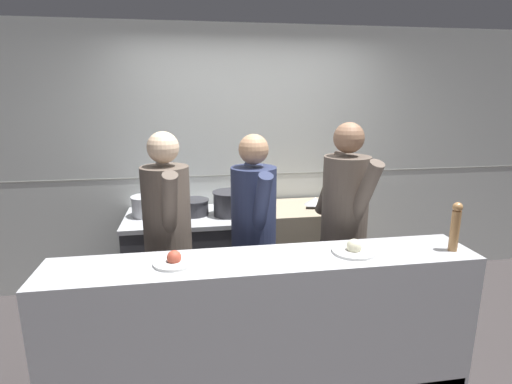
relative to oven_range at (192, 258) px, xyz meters
The scene contains 16 objects.
ground_plane 1.37m from the oven_range, 62.63° to the right, with size 14.00×14.00×0.00m, color #383333.
wall_back_tiled 1.13m from the oven_range, 33.96° to the left, with size 8.00×0.06×2.60m.
oven_range is the anchor object (origin of this frame).
prep_counter 1.06m from the oven_range, ahead, with size 0.91×0.65×0.89m.
pass_counter 1.39m from the oven_range, 70.45° to the right, with size 2.71×0.45×0.96m.
stock_pot 0.66m from the oven_range, behind, with size 0.28×0.28×0.19m.
sauce_pot 0.51m from the oven_range, 15.26° to the left, with size 0.28×0.28×0.15m.
braising_pot 0.66m from the oven_range, ahead, with size 0.33×0.33×0.22m.
mixing_bowl_steel 1.31m from the oven_range, ahead, with size 0.22×0.22×0.08m.
chefs_knife 1.33m from the oven_range, ahead, with size 0.39×0.11×0.02m.
plated_dish_main 1.41m from the oven_range, 94.19° to the right, with size 0.25×0.25×0.09m.
plated_dish_appetiser 1.76m from the oven_range, 51.53° to the right, with size 0.28×0.28×0.10m.
pepper_mill 2.29m from the oven_range, 39.10° to the right, with size 0.06×0.06×0.33m.
chef_head_cook 0.90m from the oven_range, 102.73° to the right, with size 0.40×0.75×1.70m.
chef_sous 1.01m from the oven_range, 56.77° to the right, with size 0.37×0.73×1.68m.
chef_line 1.51m from the oven_range, 32.18° to the right, with size 0.43×0.76×1.75m.
Camera 1 is at (-0.56, -2.42, 1.97)m, focal length 28.00 mm.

